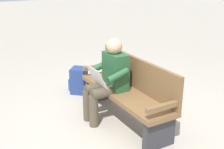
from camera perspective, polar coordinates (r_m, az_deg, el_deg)
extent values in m
plane|color=#A89E8E|center=(4.22, 2.34, -8.96)|extent=(40.00, 40.00, 0.00)
cube|color=brown|center=(4.04, 2.42, -3.71)|extent=(1.81, 0.52, 0.06)
cube|color=brown|center=(4.06, 5.05, 0.20)|extent=(1.80, 0.09, 0.45)
cube|color=brown|center=(3.35, 10.19, -6.28)|extent=(0.07, 0.48, 0.06)
cube|color=brown|center=(4.68, -3.05, 1.55)|extent=(0.07, 0.48, 0.06)
cube|color=#2D2D33|center=(3.56, 9.31, -11.43)|extent=(0.09, 0.43, 0.39)
cube|color=#2D2D33|center=(4.77, -2.70, -2.90)|extent=(0.09, 0.43, 0.39)
cube|color=#23512D|center=(4.04, 0.68, 0.71)|extent=(0.40, 0.23, 0.52)
sphere|color=tan|center=(3.93, 0.45, 5.63)|extent=(0.22, 0.22, 0.22)
cylinder|color=#4C4233|center=(3.95, -1.25, -3.55)|extent=(0.16, 0.42, 0.15)
cylinder|color=#4C4233|center=(4.11, -2.57, -2.60)|extent=(0.16, 0.42, 0.15)
cylinder|color=#4C4233|center=(3.97, -3.64, -7.26)|extent=(0.13, 0.13, 0.45)
cylinder|color=#4C4233|center=(4.13, -4.87, -6.16)|extent=(0.13, 0.13, 0.45)
cylinder|color=#23512D|center=(3.79, 1.20, -0.17)|extent=(0.10, 0.31, 0.18)
cylinder|color=#23512D|center=(4.18, -2.16, 1.75)|extent=(0.10, 0.31, 0.18)
cube|color=silver|center=(3.91, -3.12, -0.35)|extent=(0.40, 0.14, 0.27)
cube|color=navy|center=(5.09, -6.56, -1.16)|extent=(0.38, 0.38, 0.45)
cube|color=navy|center=(5.16, -8.07, -1.75)|extent=(0.17, 0.16, 0.20)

